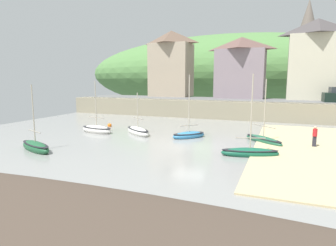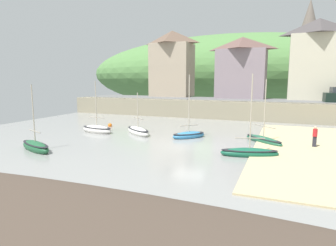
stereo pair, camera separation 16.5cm
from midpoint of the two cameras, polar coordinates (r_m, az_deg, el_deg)
name	(u,v)px [view 2 (the right image)]	position (r m, az deg, el deg)	size (l,w,h in m)	color
ground	(157,185)	(14.63, -1.87, -12.13)	(48.00, 41.00, 0.61)	gray
quay_seawall	(228,109)	(40.37, 11.88, 2.78)	(48.00, 9.40, 2.40)	gray
hillside_backdrop	(234,74)	(78.26, 12.95, 9.46)	(80.00, 44.00, 19.31)	#4E7B40
waterfront_building_left	(172,63)	(50.69, 0.90, 11.65)	(6.99, 5.24, 11.03)	tan
waterfront_building_centre	(242,67)	(47.74, 14.39, 10.56)	(7.61, 6.19, 9.40)	gray
waterfront_building_right	(317,59)	(47.54, 27.33, 11.13)	(7.63, 5.22, 11.41)	beige
church_with_spire	(308,48)	(51.59, 25.85, 13.19)	(3.00, 3.00, 15.10)	tan
dinghy_open_wooden	(189,135)	(26.78, 4.28, -2.33)	(3.14, 3.30, 5.89)	teal
fishing_boat_green	(249,152)	(21.24, 15.92, -5.56)	(4.18, 2.23, 5.88)	#15563D
sailboat_nearest_shore	(138,131)	(28.63, -5.75, -1.59)	(3.96, 3.45, 4.25)	white
sailboat_far_left	(97,129)	(30.21, -13.65, -1.22)	(3.90, 2.02, 5.39)	silver
rowboat_small_beached	(36,146)	(24.16, -24.42, -4.21)	(4.14, 2.51, 5.17)	#1E5432
motorboat_with_cabin	(263,140)	(25.98, 18.41, -3.12)	(3.67, 3.65, 5.52)	#20563D
person_near_water	(315,136)	(25.40, 27.08, -2.22)	(0.34, 0.34, 1.62)	#282833
mooring_buoy	(110,125)	(33.63, -11.21, -0.44)	(0.46, 0.46, 0.46)	orange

